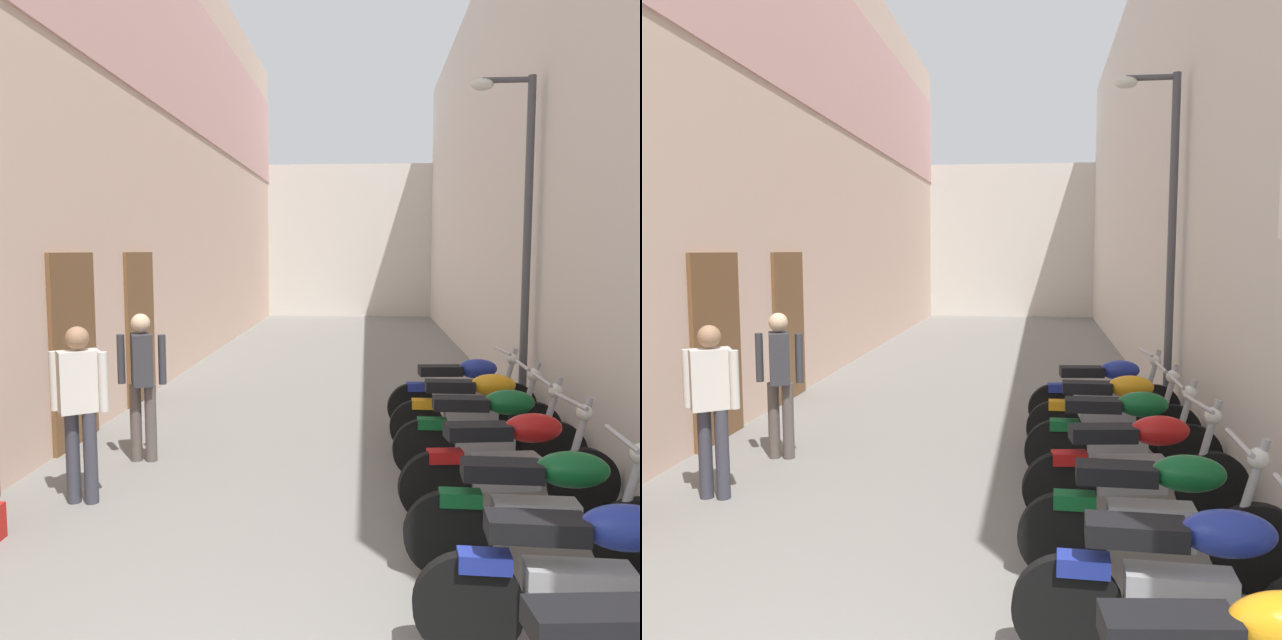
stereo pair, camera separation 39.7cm
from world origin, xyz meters
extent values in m
plane|color=slate|center=(0.00, 8.34, 0.00)|extent=(36.67, 36.67, 0.00)
cube|color=beige|center=(-2.94, 10.34, 4.04)|extent=(0.40, 20.67, 8.07)
cube|color=brown|center=(-2.72, 5.60, 1.10)|extent=(0.06, 1.10, 2.20)
cube|color=brown|center=(-2.72, 7.80, 1.10)|extent=(0.06, 1.10, 2.20)
cube|color=#DBA39E|center=(-2.73, 10.34, 5.81)|extent=(0.04, 20.67, 2.58)
cube|color=beige|center=(2.94, 10.34, 3.72)|extent=(0.40, 20.67, 7.45)
cube|color=beige|center=(0.00, 21.67, 2.56)|extent=(8.49, 2.00, 5.11)
cube|color=black|center=(1.51, 0.96, 0.76)|extent=(0.54, 0.27, 0.12)
cylinder|color=black|center=(1.17, 1.85, 0.30)|extent=(0.60, 0.10, 0.60)
cube|color=#9E9EA3|center=(1.74, 1.83, 0.42)|extent=(0.57, 0.22, 0.28)
ellipsoid|color=navy|center=(1.97, 1.82, 0.78)|extent=(0.49, 0.28, 0.24)
cube|color=black|center=(1.51, 1.84, 0.76)|extent=(0.53, 0.24, 0.12)
cube|color=navy|center=(1.25, 1.85, 0.56)|extent=(0.28, 0.15, 0.10)
cylinder|color=black|center=(2.42, 2.73, 0.30)|extent=(0.60, 0.09, 0.60)
cylinder|color=black|center=(1.17, 2.75, 0.30)|extent=(0.60, 0.09, 0.60)
cube|color=#9E9EA3|center=(1.74, 2.74, 0.42)|extent=(0.56, 0.21, 0.28)
ellipsoid|color=#0F5123|center=(1.97, 2.74, 0.78)|extent=(0.49, 0.27, 0.24)
cube|color=black|center=(1.51, 2.75, 0.76)|extent=(0.52, 0.23, 0.12)
cylinder|color=#9E9EA3|center=(2.35, 2.73, 0.65)|extent=(0.25, 0.07, 0.77)
cylinder|color=#9E9EA3|center=(2.28, 2.73, 1.00)|extent=(0.05, 0.58, 0.04)
sphere|color=silver|center=(2.40, 2.73, 0.90)|extent=(0.14, 0.14, 0.14)
cube|color=#0F5123|center=(1.25, 2.75, 0.56)|extent=(0.28, 0.15, 0.10)
cylinder|color=black|center=(2.41, 3.82, 0.30)|extent=(0.61, 0.16, 0.60)
cylinder|color=black|center=(1.17, 3.65, 0.30)|extent=(0.61, 0.16, 0.60)
cube|color=#9E9EA3|center=(1.74, 3.73, 0.42)|extent=(0.58, 0.28, 0.28)
ellipsoid|color=#AD1414|center=(1.97, 3.76, 0.78)|extent=(0.51, 0.32, 0.24)
cube|color=black|center=(1.52, 3.70, 0.76)|extent=(0.55, 0.29, 0.12)
cylinder|color=#9E9EA3|center=(2.34, 3.81, 0.65)|extent=(0.25, 0.09, 0.77)
cylinder|color=#9E9EA3|center=(2.27, 3.80, 1.00)|extent=(0.12, 0.58, 0.04)
sphere|color=silver|center=(2.39, 3.82, 0.90)|extent=(0.14, 0.14, 0.14)
cube|color=#AD1414|center=(1.25, 3.66, 0.56)|extent=(0.30, 0.18, 0.10)
cylinder|color=black|center=(2.42, 4.67, 0.30)|extent=(0.60, 0.08, 0.60)
cylinder|color=black|center=(1.17, 4.67, 0.30)|extent=(0.60, 0.08, 0.60)
cube|color=#9E9EA3|center=(1.74, 4.67, 0.42)|extent=(0.56, 0.20, 0.28)
ellipsoid|color=#0F5123|center=(1.97, 4.67, 0.78)|extent=(0.48, 0.26, 0.24)
cube|color=black|center=(1.51, 4.67, 0.76)|extent=(0.52, 0.22, 0.12)
cylinder|color=#9E9EA3|center=(2.35, 4.67, 0.65)|extent=(0.25, 0.06, 0.77)
cylinder|color=#9E9EA3|center=(2.28, 4.67, 1.00)|extent=(0.04, 0.58, 0.04)
sphere|color=silver|center=(2.40, 4.67, 0.90)|extent=(0.14, 0.14, 0.14)
cube|color=#0F5123|center=(1.25, 4.67, 0.56)|extent=(0.28, 0.14, 0.10)
cylinder|color=black|center=(2.42, 5.48, 0.30)|extent=(0.60, 0.09, 0.60)
cylinder|color=black|center=(1.17, 5.49, 0.30)|extent=(0.60, 0.09, 0.60)
cube|color=#9E9EA3|center=(1.74, 5.48, 0.42)|extent=(0.56, 0.20, 0.28)
ellipsoid|color=orange|center=(1.97, 5.48, 0.78)|extent=(0.48, 0.26, 0.24)
cube|color=black|center=(1.51, 5.48, 0.76)|extent=(0.52, 0.22, 0.12)
cylinder|color=#9E9EA3|center=(2.35, 5.48, 0.65)|extent=(0.25, 0.06, 0.77)
cylinder|color=#9E9EA3|center=(2.28, 5.48, 1.00)|extent=(0.04, 0.58, 0.04)
sphere|color=silver|center=(2.40, 5.48, 0.90)|extent=(0.14, 0.14, 0.14)
cube|color=orange|center=(1.25, 5.49, 0.56)|extent=(0.28, 0.14, 0.10)
cylinder|color=black|center=(2.41, 6.51, 0.30)|extent=(0.61, 0.14, 0.60)
cylinder|color=black|center=(1.17, 6.38, 0.30)|extent=(0.61, 0.14, 0.60)
cube|color=#9E9EA3|center=(1.74, 6.44, 0.42)|extent=(0.58, 0.26, 0.28)
ellipsoid|color=navy|center=(1.97, 6.47, 0.78)|extent=(0.50, 0.31, 0.24)
cube|color=black|center=(1.51, 6.42, 0.76)|extent=(0.54, 0.27, 0.12)
cylinder|color=#9E9EA3|center=(2.34, 6.50, 0.65)|extent=(0.25, 0.08, 0.77)
cylinder|color=#9E9EA3|center=(2.28, 6.50, 1.00)|extent=(0.09, 0.58, 0.04)
sphere|color=silver|center=(2.39, 6.51, 0.90)|extent=(0.14, 0.14, 0.14)
cube|color=navy|center=(1.25, 6.39, 0.56)|extent=(0.29, 0.17, 0.10)
cylinder|color=#383842|center=(-1.96, 3.87, 0.41)|extent=(0.12, 0.12, 0.82)
cylinder|color=#383842|center=(-1.80, 3.87, 0.41)|extent=(0.12, 0.12, 0.82)
cube|color=beige|center=(-1.88, 3.87, 1.09)|extent=(0.39, 0.36, 0.54)
sphere|color=#997051|center=(-1.88, 3.87, 1.47)|extent=(0.20, 0.20, 0.20)
cylinder|color=beige|center=(-2.10, 3.87, 1.09)|extent=(0.08, 0.08, 0.52)
cylinder|color=beige|center=(-1.66, 3.87, 1.09)|extent=(0.08, 0.08, 0.52)
cylinder|color=#564C47|center=(-1.82, 5.04, 0.41)|extent=(0.12, 0.12, 0.82)
cylinder|color=#564C47|center=(-1.66, 5.04, 0.41)|extent=(0.12, 0.12, 0.82)
cube|color=#333338|center=(-1.74, 5.04, 1.09)|extent=(0.32, 0.39, 0.54)
sphere|color=#DBB28E|center=(-1.74, 5.04, 1.47)|extent=(0.20, 0.20, 0.20)
cylinder|color=#333338|center=(-1.96, 5.04, 1.09)|extent=(0.08, 0.08, 0.52)
cylinder|color=#333338|center=(-1.52, 5.04, 1.09)|extent=(0.08, 0.08, 0.52)
cylinder|color=#47474C|center=(2.59, 6.78, 2.17)|extent=(0.10, 0.10, 4.34)
cylinder|color=#47474C|center=(2.29, 6.78, 4.29)|extent=(0.60, 0.07, 0.07)
ellipsoid|color=silver|center=(1.99, 6.78, 4.24)|extent=(0.28, 0.18, 0.14)
camera|label=1|loc=(0.61, -1.56, 2.22)|focal=36.73mm
camera|label=2|loc=(1.00, -1.52, 2.22)|focal=36.73mm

